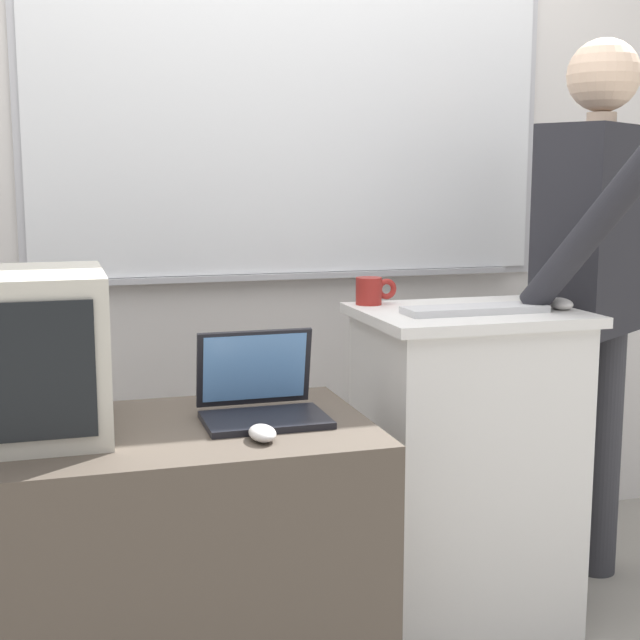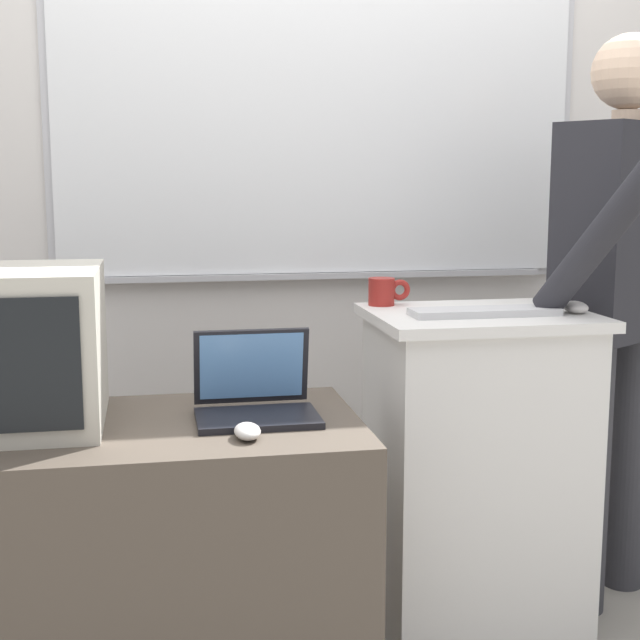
# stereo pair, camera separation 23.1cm
# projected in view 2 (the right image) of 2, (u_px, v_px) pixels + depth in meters

# --- Properties ---
(back_wall) EXTENTS (6.40, 0.17, 2.81)m
(back_wall) POSITION_uv_depth(u_px,v_px,m) (302.00, 157.00, 3.17)
(back_wall) COLOR silver
(back_wall) RESTS_ON ground_plane
(lectern_podium) EXTENTS (0.62, 0.51, 0.96)m
(lectern_podium) POSITION_uv_depth(u_px,v_px,m) (475.00, 473.00, 2.60)
(lectern_podium) COLOR silver
(lectern_podium) RESTS_ON ground_plane
(side_desk) EXTENTS (1.01, 0.60, 0.75)m
(side_desk) POSITION_uv_depth(u_px,v_px,m) (156.00, 572.00, 2.19)
(side_desk) COLOR #4C4238
(side_desk) RESTS_ON ground_plane
(person_presenter) EXTENTS (0.62, 0.75, 1.76)m
(person_presenter) POSITION_uv_depth(u_px,v_px,m) (620.00, 279.00, 2.71)
(person_presenter) COLOR #333338
(person_presenter) RESTS_ON ground_plane
(laptop) EXTENTS (0.30, 0.25, 0.21)m
(laptop) POSITION_uv_depth(u_px,v_px,m) (255.00, 394.00, 2.20)
(laptop) COLOR black
(laptop) RESTS_ON side_desk
(wireless_keyboard) EXTENTS (0.41, 0.12, 0.02)m
(wireless_keyboard) POSITION_uv_depth(u_px,v_px,m) (484.00, 312.00, 2.46)
(wireless_keyboard) COLOR silver
(wireless_keyboard) RESTS_ON lectern_podium
(computer_mouse_by_laptop) EXTENTS (0.06, 0.10, 0.03)m
(computer_mouse_by_laptop) POSITION_uv_depth(u_px,v_px,m) (247.00, 431.00, 2.01)
(computer_mouse_by_laptop) COLOR silver
(computer_mouse_by_laptop) RESTS_ON side_desk
(computer_mouse_by_keyboard) EXTENTS (0.06, 0.10, 0.03)m
(computer_mouse_by_keyboard) POSITION_uv_depth(u_px,v_px,m) (576.00, 307.00, 2.51)
(computer_mouse_by_keyboard) COLOR silver
(computer_mouse_by_keyboard) RESTS_ON lectern_podium
(crt_monitor) EXTENTS (0.36, 0.45, 0.37)m
(crt_monitor) POSITION_uv_depth(u_px,v_px,m) (23.00, 347.00, 2.10)
(crt_monitor) COLOR #BCB7A8
(crt_monitor) RESTS_ON side_desk
(coffee_mug) EXTENTS (0.13, 0.08, 0.08)m
(coffee_mug) POSITION_uv_depth(u_px,v_px,m) (384.00, 291.00, 2.66)
(coffee_mug) COLOR maroon
(coffee_mug) RESTS_ON lectern_podium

